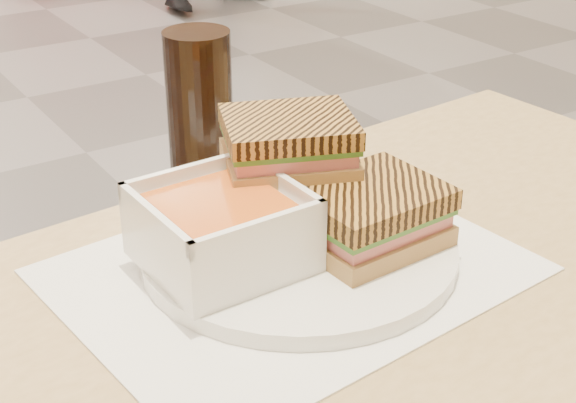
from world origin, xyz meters
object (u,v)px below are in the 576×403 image
soup_bowl (222,231)px  plate (299,250)px  panini_lower (369,215)px  cola_glass (199,101)px

soup_bowl → plate: bearing=-6.5°
panini_lower → cola_glass: size_ratio=0.84×
panini_lower → cola_glass: cola_glass is taller
plate → cola_glass: size_ratio=1.86×
plate → panini_lower: (0.05, -0.03, 0.04)m
plate → soup_bowl: soup_bowl is taller
plate → panini_lower: 0.07m
plate → soup_bowl: (-0.08, 0.01, 0.04)m
panini_lower → plate: bearing=148.0°
soup_bowl → panini_lower: soup_bowl is taller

